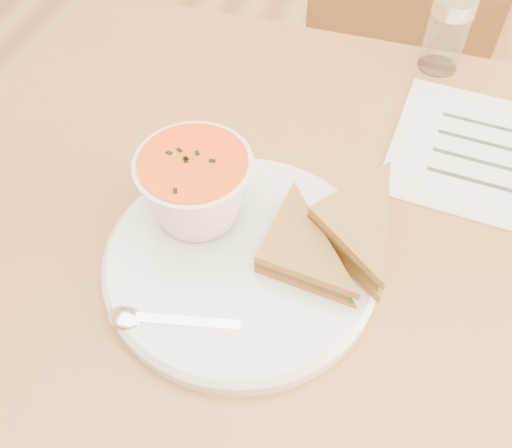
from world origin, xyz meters
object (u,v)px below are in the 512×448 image
(soup_bowl, at_px, (196,190))
(chair_far, at_px, (363,114))
(plate, at_px, (241,261))
(dining_table, at_px, (324,363))
(condiment_shaker, at_px, (446,34))

(soup_bowl, bearing_deg, chair_far, 78.69)
(plate, bearing_deg, chair_far, 84.79)
(chair_far, xyz_separation_m, soup_bowl, (-0.12, -0.59, 0.35))
(dining_table, height_order, condiment_shaker, condiment_shaker)
(chair_far, bearing_deg, condiment_shaker, 123.43)
(chair_far, xyz_separation_m, plate, (-0.06, -0.63, 0.30))
(chair_far, bearing_deg, plate, 93.00)
(chair_far, bearing_deg, dining_table, 103.20)
(plate, xyz_separation_m, condiment_shaker, (0.16, 0.41, 0.04))
(dining_table, distance_m, chair_far, 0.54)
(chair_far, distance_m, plate, 0.70)
(dining_table, relative_size, condiment_shaker, 9.59)
(plate, bearing_deg, soup_bowl, 147.49)
(dining_table, distance_m, plate, 0.41)
(condiment_shaker, bearing_deg, chair_far, 115.22)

